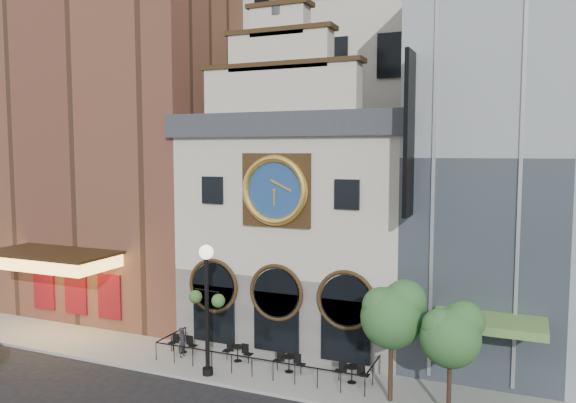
# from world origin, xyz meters

# --- Properties ---
(ground) EXTENTS (120.00, 120.00, 0.00)m
(ground) POSITION_xyz_m (0.00, 0.00, 0.00)
(ground) COLOR black
(ground) RESTS_ON ground
(sidewalk) EXTENTS (44.00, 5.00, 0.15)m
(sidewalk) POSITION_xyz_m (0.00, 2.50, 0.07)
(sidewalk) COLOR gray
(sidewalk) RESTS_ON ground
(clock_building) EXTENTS (12.60, 8.78, 18.65)m
(clock_building) POSITION_xyz_m (0.00, 7.82, 6.69)
(clock_building) COLOR #605E5B
(clock_building) RESTS_ON ground
(theater_building) EXTENTS (14.00, 15.60, 25.00)m
(theater_building) POSITION_xyz_m (-13.00, 9.96, 12.60)
(theater_building) COLOR brown
(theater_building) RESTS_ON ground
(retail_building) EXTENTS (14.00, 14.40, 20.00)m
(retail_building) POSITION_xyz_m (12.99, 9.99, 10.14)
(retail_building) COLOR gray
(retail_building) RESTS_ON ground
(office_tower) EXTENTS (20.00, 16.00, 40.00)m
(office_tower) POSITION_xyz_m (0.00, 20.00, 20.00)
(office_tower) COLOR beige
(office_tower) RESTS_ON ground
(cafe_railing) EXTENTS (10.60, 2.60, 0.90)m
(cafe_railing) POSITION_xyz_m (0.00, 2.50, 0.60)
(cafe_railing) COLOR black
(cafe_railing) RESTS_ON sidewalk
(bistro_0) EXTENTS (1.58, 0.68, 0.90)m
(bistro_0) POSITION_xyz_m (-4.67, 2.60, 0.61)
(bistro_0) COLOR black
(bistro_0) RESTS_ON sidewalk
(bistro_1) EXTENTS (1.58, 0.68, 0.90)m
(bistro_1) POSITION_xyz_m (-1.52, 2.65, 0.61)
(bistro_1) COLOR black
(bistro_1) RESTS_ON sidewalk
(bistro_2) EXTENTS (1.58, 0.68, 0.90)m
(bistro_2) POSITION_xyz_m (1.33, 2.41, 0.61)
(bistro_2) COLOR black
(bistro_2) RESTS_ON sidewalk
(bistro_3) EXTENTS (1.58, 0.68, 0.90)m
(bistro_3) POSITION_xyz_m (4.38, 2.37, 0.61)
(bistro_3) COLOR black
(bistro_3) RESTS_ON sidewalk
(pedestrian) EXTENTS (0.40, 0.58, 1.50)m
(pedestrian) POSITION_xyz_m (-4.36, 2.11, 0.90)
(pedestrian) COLOR black
(pedestrian) RESTS_ON sidewalk
(lamppost) EXTENTS (1.93, 0.79, 6.07)m
(lamppost) POSITION_xyz_m (-2.00, 0.63, 3.90)
(lamppost) COLOR black
(lamppost) RESTS_ON sidewalk
(tree_left) EXTENTS (2.63, 2.53, 5.07)m
(tree_left) POSITION_xyz_m (6.40, 1.31, 3.87)
(tree_left) COLOR #382619
(tree_left) RESTS_ON sidewalk
(tree_right) EXTENTS (2.39, 2.30, 4.61)m
(tree_right) POSITION_xyz_m (8.82, 0.67, 3.53)
(tree_right) COLOR #382619
(tree_right) RESTS_ON sidewalk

